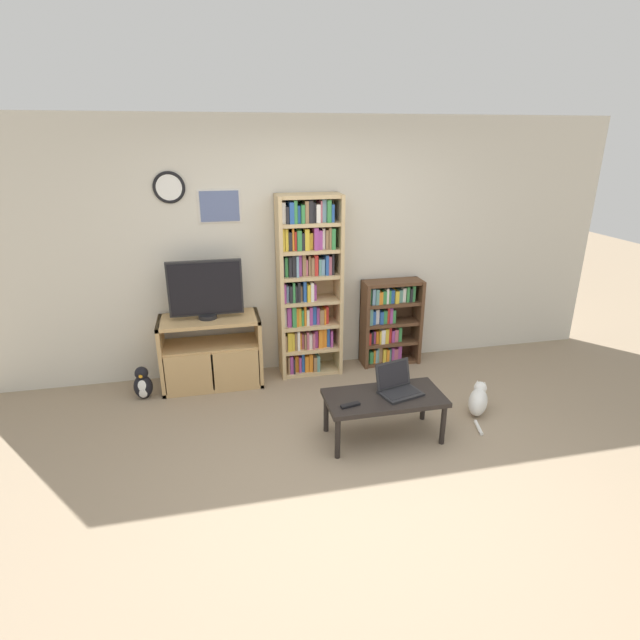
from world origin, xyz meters
name	(u,v)px	position (x,y,z in m)	size (l,w,h in m)	color
ground_plane	(355,480)	(0.00, 0.00, 0.00)	(18.00, 18.00, 0.00)	gray
wall_back	(301,249)	(-0.01, 2.08, 1.30)	(6.80, 0.09, 2.60)	beige
tv_stand	(211,352)	(-0.99, 1.78, 0.36)	(0.99, 0.46, 0.72)	tan
television	(206,290)	(-0.99, 1.79, 1.01)	(0.71, 0.18, 0.58)	black
bookshelf_tall	(307,285)	(0.02, 1.89, 0.96)	(0.64, 0.32, 1.88)	tan
bookshelf_short	(388,322)	(0.92, 1.92, 0.47)	(0.65, 0.26, 0.95)	brown
coffee_table	(384,401)	(0.39, 0.49, 0.35)	(0.98, 0.48, 0.39)	black
laptop	(397,385)	(0.51, 0.53, 0.45)	(0.39, 0.34, 0.24)	#232326
remote_near_laptop	(350,405)	(0.07, 0.39, 0.40)	(0.17, 0.08, 0.02)	black
cat	(478,400)	(1.37, 0.68, 0.13)	(0.32, 0.52, 0.29)	white
penguin_figurine	(143,384)	(-1.65, 1.63, 0.15)	(0.18, 0.16, 0.33)	black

